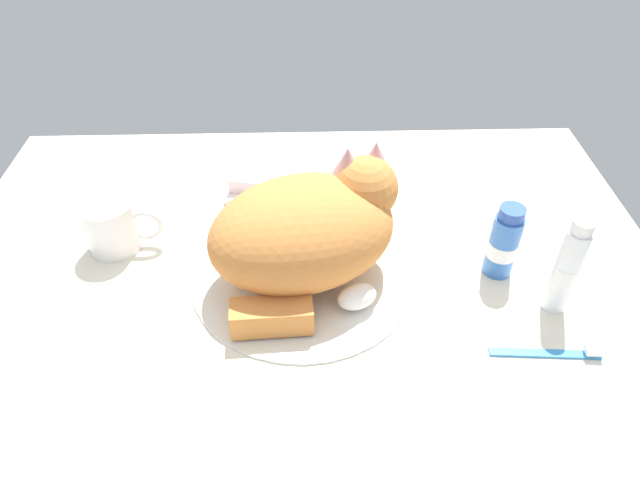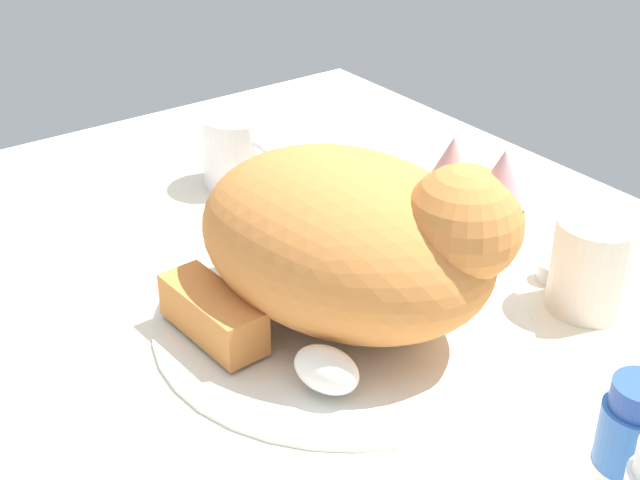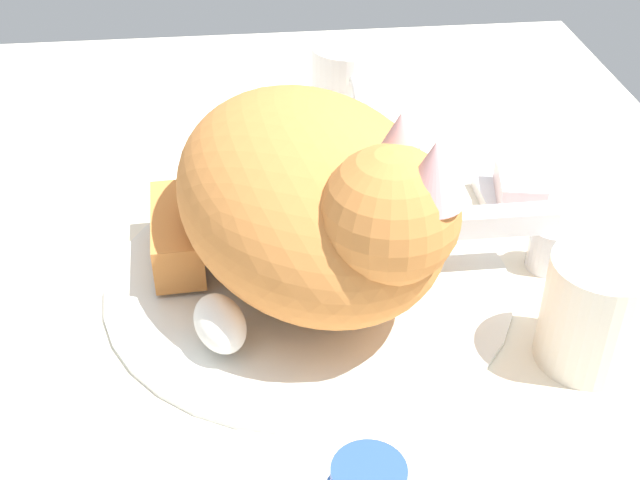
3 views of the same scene
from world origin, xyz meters
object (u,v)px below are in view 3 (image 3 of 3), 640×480
soap_bar (520,185)px  cat (314,201)px  rinse_cup (594,311)px  coffee_mug (349,83)px  faucet (533,241)px

soap_bar → cat: bearing=-63.4°
rinse_cup → soap_bar: size_ratio=1.26×
cat → soap_bar: (-10.05, 20.08, -6.11)cm
cat → coffee_mug: bearing=167.0°
soap_bar → rinse_cup: bearing=-3.1°
rinse_cup → cat: bearing=-117.5°
cat → soap_bar: cat is taller
soap_bar → coffee_mug: bearing=-146.9°
cat → coffee_mug: size_ratio=2.59×
coffee_mug → rinse_cup: bearing=16.7°
cat → rinse_cup: cat is taller
faucet → soap_bar: bearing=168.9°
coffee_mug → rinse_cup: 41.82cm
faucet → soap_bar: faucet is taller
cat → soap_bar: 23.27cm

